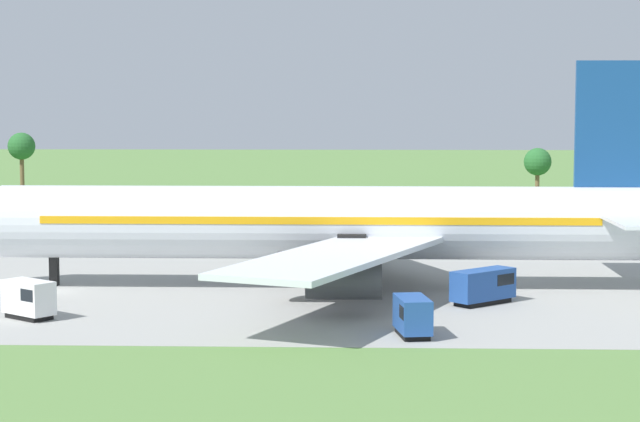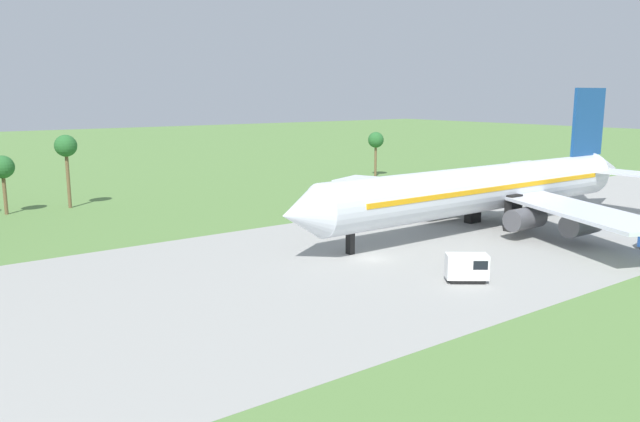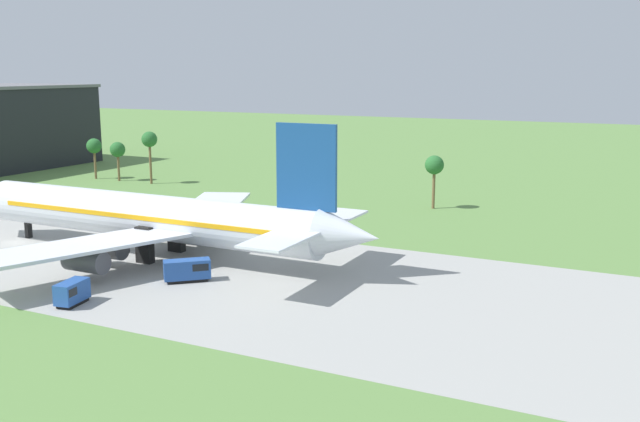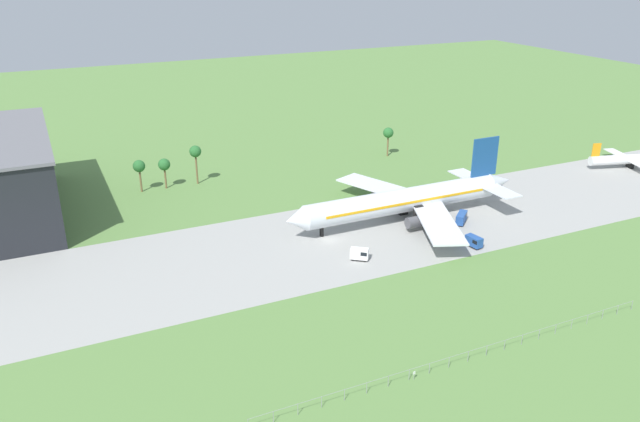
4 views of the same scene
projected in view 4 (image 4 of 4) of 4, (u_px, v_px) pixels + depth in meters
ground_plane at (329, 240)px, 154.06m from camera, size 600.00×600.00×0.00m
taxiway_strip at (329, 240)px, 154.06m from camera, size 320.00×44.00×0.02m
jet_airliner at (408, 200)px, 164.08m from camera, size 68.77×55.44×19.64m
regional_aircraft at (631, 159)px, 205.88m from camera, size 28.87×26.25×8.95m
baggage_tug at (474, 242)px, 149.90m from camera, size 2.65×4.49×2.74m
fuel_truck at (462, 218)px, 163.53m from camera, size 5.60×5.33×2.80m
catering_van at (360, 254)px, 143.50m from camera, size 4.51×4.11×2.88m
perimeter_fence at (468, 354)px, 107.42m from camera, size 80.10×0.10×2.10m
no_stopping_sign at (414, 375)px, 102.90m from camera, size 0.44×0.08×1.68m
palm_tree_row at (228, 153)px, 193.44m from camera, size 88.52×3.60×12.14m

